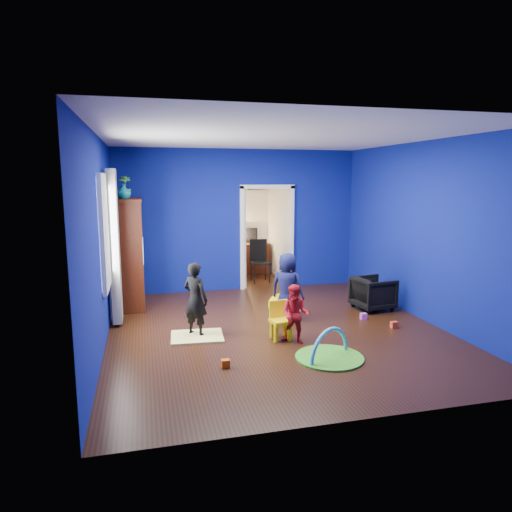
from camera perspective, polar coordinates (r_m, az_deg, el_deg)
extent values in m
cube|color=black|center=(7.11, 2.52, -9.22)|extent=(5.00, 5.50, 0.01)
cube|color=white|center=(6.76, 2.70, 14.73)|extent=(5.00, 5.50, 0.01)
cube|color=navy|center=(9.44, -2.16, 4.45)|extent=(5.00, 0.02, 2.90)
cube|color=navy|center=(4.26, 13.19, -2.06)|extent=(5.00, 0.02, 2.90)
cube|color=navy|center=(6.54, -18.92, 1.66)|extent=(0.02, 5.50, 2.90)
cube|color=navy|center=(7.87, 20.36, 2.84)|extent=(0.02, 5.50, 2.90)
imported|color=black|center=(8.39, 14.44, -4.52)|extent=(0.71, 0.70, 0.58)
imported|color=black|center=(6.78, -7.57, -5.38)|extent=(0.47, 0.47, 1.10)
imported|color=#0E1333|center=(7.44, 3.91, -3.90)|extent=(0.65, 0.63, 1.12)
imported|color=#AE1227|center=(6.47, 4.94, -7.27)|extent=(0.52, 0.49, 0.84)
imported|color=#0D656E|center=(8.11, -16.21, 7.73)|extent=(0.31, 0.31, 0.25)
imported|color=#388A32|center=(8.63, -16.11, 8.32)|extent=(0.25, 0.25, 0.40)
cube|color=#40160A|center=(8.51, -15.79, 0.35)|extent=(0.58, 1.14, 1.96)
cube|color=silver|center=(8.50, -15.53, 0.62)|extent=(0.46, 0.70, 0.54)
cube|color=#F2E07A|center=(6.84, -7.38, -9.95)|extent=(0.79, 0.66, 0.03)
sphere|color=yellow|center=(7.75, 2.96, -6.14)|extent=(0.39, 0.39, 0.39)
cube|color=yellow|center=(6.66, 3.12, -8.30)|extent=(0.31, 0.31, 0.50)
cylinder|color=green|center=(6.13, 9.15, -12.39)|extent=(0.88, 0.88, 0.02)
torus|color=#3F8CD8|center=(6.12, 9.16, -12.32)|extent=(0.70, 0.45, 0.79)
cube|color=white|center=(6.87, -18.60, 2.88)|extent=(0.03, 0.95, 1.55)
cube|color=slate|center=(7.44, -17.27, 1.10)|extent=(0.14, 0.42, 2.40)
cube|color=white|center=(9.63, 1.36, 2.16)|extent=(1.16, 0.10, 2.10)
cube|color=#3D140A|center=(11.17, -0.70, -0.31)|extent=(0.88, 0.44, 0.75)
cube|color=black|center=(11.21, -0.85, 2.69)|extent=(0.40, 0.05, 0.32)
sphere|color=#FFD88C|center=(11.09, -2.19, 2.51)|extent=(0.14, 0.14, 0.14)
cube|color=black|center=(10.24, 0.53, -0.73)|extent=(0.40, 0.40, 0.92)
cube|color=white|center=(11.12, -0.85, 8.17)|extent=(0.88, 0.24, 0.04)
cube|color=red|center=(7.51, 16.87, -8.22)|extent=(0.10, 0.08, 0.10)
sphere|color=#29B1EB|center=(8.76, 12.76, -5.47)|extent=(0.11, 0.11, 0.11)
cube|color=#E2540B|center=(5.78, -3.83, -13.26)|extent=(0.10, 0.08, 0.10)
sphere|color=green|center=(7.89, 5.31, -6.93)|extent=(0.11, 0.11, 0.11)
cube|color=#D550CA|center=(7.82, 13.29, -7.34)|extent=(0.10, 0.08, 0.10)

